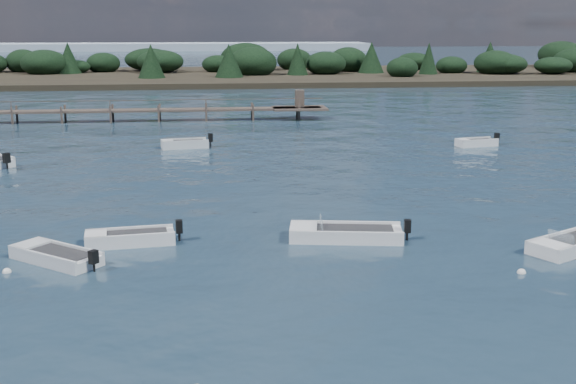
{
  "coord_description": "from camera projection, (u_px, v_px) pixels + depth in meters",
  "views": [
    {
      "loc": [
        -4.65,
        -18.68,
        8.69
      ],
      "look_at": [
        -0.94,
        14.0,
        1.0
      ],
      "focal_mm": 45.0,
      "sensor_mm": 36.0,
      "label": 1
    }
  ],
  "objects": [
    {
      "name": "ground",
      "position": [
        249.0,
        105.0,
        78.61
      ],
      "size": [
        400.0,
        400.0,
        0.0
      ],
      "primitive_type": "plane",
      "color": "#172836",
      "rests_on": "ground"
    },
    {
      "name": "dinghy_mid_grey",
      "position": [
        56.0,
        258.0,
        26.96
      ],
      "size": [
        3.75,
        3.43,
        1.02
      ],
      "color": "silver",
      "rests_on": "ground"
    },
    {
      "name": "dinghy_mid_white_b",
      "position": [
        573.0,
        246.0,
        28.43
      ],
      "size": [
        4.35,
        3.34,
        1.11
      ],
      "color": "silver",
      "rests_on": "ground"
    },
    {
      "name": "dinghy_mid_white_a",
      "position": [
        345.0,
        236.0,
        29.78
      ],
      "size": [
        5.06,
        2.47,
        1.16
      ],
      "color": "silver",
      "rests_on": "ground"
    },
    {
      "name": "tender_far_white",
      "position": [
        185.0,
        146.0,
        51.65
      ],
      "size": [
        3.74,
        1.83,
        1.26
      ],
      "color": "silver",
      "rests_on": "ground"
    },
    {
      "name": "dinghy_extra_a",
      "position": [
        130.0,
        240.0,
        29.13
      ],
      "size": [
        3.94,
        1.71,
        1.11
      ],
      "color": "silver",
      "rests_on": "ground"
    },
    {
      "name": "tender_far_grey_b",
      "position": [
        476.0,
        144.0,
        52.46
      ],
      "size": [
        3.38,
        1.73,
        1.13
      ],
      "color": "silver",
      "rests_on": "ground"
    },
    {
      "name": "buoy_b",
      "position": [
        521.0,
        273.0,
        25.76
      ],
      "size": [
        0.32,
        0.32,
        0.32
      ],
      "primitive_type": "sphere",
      "color": "silver",
      "rests_on": "ground"
    },
    {
      "name": "buoy_c",
      "position": [
        7.0,
        272.0,
        25.83
      ],
      "size": [
        0.32,
        0.32,
        0.32
      ],
      "primitive_type": "sphere",
      "color": "silver",
      "rests_on": "ground"
    },
    {
      "name": "jetty",
      "position": [
        14.0,
        112.0,
        64.39
      ],
      "size": [
        64.5,
        3.2,
        3.4
      ],
      "color": "#4A3E36",
      "rests_on": "ground"
    },
    {
      "name": "far_headland",
      "position": [
        385.0,
        65.0,
        119.61
      ],
      "size": [
        190.0,
        40.0,
        5.8
      ],
      "color": "black",
      "rests_on": "ground"
    }
  ]
}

